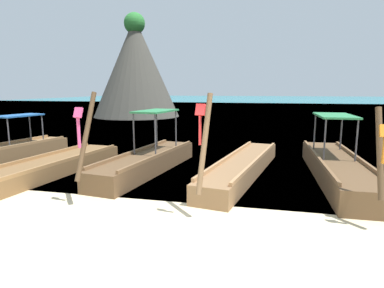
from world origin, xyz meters
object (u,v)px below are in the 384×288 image
(longtail_boat_orange_ribbon, at_px, (337,168))
(longtail_boat_pink_ribbon, at_px, (147,161))
(longtail_boat_violet_ribbon, at_px, (7,152))
(longtail_boat_red_ribbon, at_px, (242,167))
(longtail_boat_green_ribbon, at_px, (53,166))
(karst_rock, at_px, (137,69))

(longtail_boat_orange_ribbon, bearing_deg, longtail_boat_pink_ribbon, -175.73)
(longtail_boat_violet_ribbon, height_order, longtail_boat_red_ribbon, longtail_boat_violet_ribbon)
(longtail_boat_green_ribbon, bearing_deg, longtail_boat_violet_ribbon, 156.12)
(longtail_boat_violet_ribbon, bearing_deg, longtail_boat_red_ribbon, -1.11)
(longtail_boat_violet_ribbon, bearing_deg, longtail_boat_pink_ribbon, -4.08)
(longtail_boat_orange_ribbon, bearing_deg, longtail_boat_violet_ribbon, -179.87)
(longtail_boat_pink_ribbon, bearing_deg, karst_rock, 112.95)
(longtail_boat_pink_ribbon, height_order, karst_rock, karst_rock)
(karst_rock, bearing_deg, longtail_boat_violet_ribbon, -81.99)
(longtail_boat_red_ribbon, height_order, karst_rock, karst_rock)
(longtail_boat_green_ribbon, xyz_separation_m, longtail_boat_red_ribbon, (6.08, 1.14, 0.03))
(longtail_boat_violet_ribbon, relative_size, longtail_boat_green_ribbon, 0.90)
(longtail_boat_orange_ribbon, bearing_deg, karst_rock, 126.11)
(longtail_boat_pink_ribbon, xyz_separation_m, longtail_boat_orange_ribbon, (6.00, 0.45, 0.00))
(longtail_boat_pink_ribbon, relative_size, longtail_boat_red_ribbon, 0.88)
(longtail_boat_red_ribbon, relative_size, karst_rock, 0.72)
(longtail_boat_orange_ribbon, bearing_deg, longtail_boat_green_ribbon, -171.48)
(longtail_boat_pink_ribbon, distance_m, longtail_boat_orange_ribbon, 6.01)
(longtail_boat_green_ribbon, relative_size, longtail_boat_red_ribbon, 0.89)
(longtail_boat_pink_ribbon, distance_m, karst_rock, 22.84)
(longtail_boat_violet_ribbon, bearing_deg, longtail_boat_green_ribbon, -23.88)
(longtail_boat_green_ribbon, distance_m, longtail_boat_pink_ribbon, 3.07)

